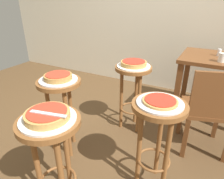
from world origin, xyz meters
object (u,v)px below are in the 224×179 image
(stool_leftside, at_px, (157,128))
(cup_near_edge, at_px, (222,58))
(wooden_chair, at_px, (209,109))
(stool_foreground, at_px, (52,146))
(stool_rear, at_px, (133,84))
(pizza_middle, at_px, (58,77))
(condiment_shaker, at_px, (219,52))
(pizza_foreground, at_px, (47,115))
(serving_plate_foreground, at_px, (48,119))
(pizza_rear, at_px, (134,63))
(pizza_leftside, at_px, (160,101))
(serving_plate_rear, at_px, (134,66))
(stool_middle, at_px, (61,101))
(serving_plate_leftside, at_px, (160,103))
(pizza_server_knife, at_px, (48,114))
(serving_plate_middle, at_px, (58,80))

(stool_leftside, height_order, cup_near_edge, cup_near_edge)
(wooden_chair, bearing_deg, stool_foreground, -127.06)
(stool_foreground, distance_m, stool_rear, 1.12)
(pizza_middle, height_order, condiment_shaker, condiment_shaker)
(pizza_foreground, relative_size, stool_leftside, 0.35)
(serving_plate_foreground, bearing_deg, pizza_rear, 86.96)
(pizza_middle, bearing_deg, pizza_leftside, 0.40)
(serving_plate_foreground, height_order, serving_plate_rear, same)
(serving_plate_foreground, distance_m, pizza_middle, 0.60)
(stool_middle, xyz_separation_m, cup_near_edge, (1.18, 1.10, 0.27))
(serving_plate_leftside, bearing_deg, pizza_middle, -179.60)
(serving_plate_leftside, relative_size, serving_plate_rear, 0.92)
(serving_plate_foreground, xyz_separation_m, serving_plate_rear, (0.06, 1.12, 0.00))
(pizza_server_knife, bearing_deg, stool_leftside, 33.98)
(stool_rear, relative_size, wooden_chair, 0.85)
(serving_plate_rear, bearing_deg, stool_rear, -104.04)
(serving_plate_middle, xyz_separation_m, serving_plate_rear, (0.41, 0.64, 0.00))
(serving_plate_foreground, bearing_deg, pizza_middle, 126.24)
(stool_rear, bearing_deg, pizza_foreground, -93.04)
(stool_foreground, distance_m, pizza_foreground, 0.23)
(stool_middle, relative_size, serving_plate_rear, 2.15)
(pizza_rear, bearing_deg, wooden_chair, -3.51)
(stool_rear, relative_size, condiment_shaker, 9.22)
(pizza_middle, distance_m, stool_leftside, 0.90)
(wooden_chair, bearing_deg, serving_plate_leftside, -117.18)
(pizza_foreground, distance_m, wooden_chair, 1.38)
(serving_plate_middle, height_order, pizza_leftside, pizza_leftside)
(pizza_foreground, relative_size, serving_plate_leftside, 0.82)
(wooden_chair, height_order, pizza_server_knife, wooden_chair)
(stool_foreground, distance_m, serving_plate_leftside, 0.74)
(pizza_leftside, height_order, cup_near_edge, cup_near_edge)
(pizza_server_knife, bearing_deg, stool_foreground, 133.66)
(stool_rear, xyz_separation_m, serving_plate_rear, (0.00, 0.00, 0.20))
(stool_foreground, xyz_separation_m, pizza_leftside, (0.51, 0.49, 0.22))
(pizza_foreground, bearing_deg, serving_plate_middle, 126.24)
(stool_middle, bearing_deg, serving_plate_foreground, -53.76)
(pizza_middle, xyz_separation_m, stool_leftside, (0.87, 0.01, -0.23))
(stool_rear, bearing_deg, stool_foreground, -93.04)
(stool_middle, height_order, serving_plate_rear, serving_plate_rear)
(serving_plate_leftside, xyz_separation_m, wooden_chair, (0.30, 0.59, -0.27))
(cup_near_edge, bearing_deg, pizza_middle, -137.11)
(pizza_leftside, relative_size, pizza_rear, 0.89)
(serving_plate_leftside, bearing_deg, wooden_chair, 62.82)
(serving_plate_leftside, height_order, pizza_rear, pizza_rear)
(stool_foreground, relative_size, stool_leftside, 1.00)
(pizza_middle, distance_m, pizza_rear, 0.76)
(stool_middle, relative_size, pizza_server_knife, 3.30)
(serving_plate_foreground, relative_size, pizza_rear, 1.25)
(stool_rear, bearing_deg, pizza_leftside, -54.45)
(stool_middle, bearing_deg, serving_plate_leftside, 0.40)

